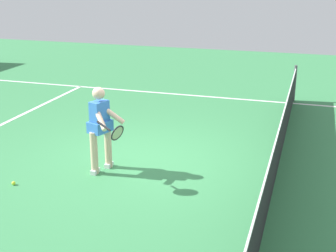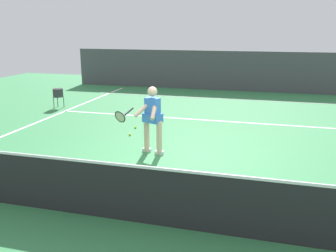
{
  "view_description": "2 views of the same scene",
  "coord_description": "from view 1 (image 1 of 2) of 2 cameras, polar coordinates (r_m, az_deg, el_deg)",
  "views": [
    {
      "loc": [
        7.82,
        2.97,
        3.47
      ],
      "look_at": [
        0.35,
        0.62,
        0.86
      ],
      "focal_mm": 50.26,
      "sensor_mm": 36.0,
      "label": 1
    },
    {
      "loc": [
        -1.75,
        7.06,
        2.8
      ],
      "look_at": [
        0.11,
        0.25,
        0.89
      ],
      "focal_mm": 38.7,
      "sensor_mm": 36.0,
      "label": 2
    }
  ],
  "objects": [
    {
      "name": "tennis_ball_near",
      "position": [
        8.43,
        -18.22,
        -6.6
      ],
      "size": [
        0.07,
        0.07,
        0.07
      ],
      "primitive_type": "sphere",
      "color": "#D1E533",
      "rests_on": "ground"
    },
    {
      "name": "court_net",
      "position": [
        8.39,
        13.14,
        -3.05
      ],
      "size": [
        10.62,
        0.08,
        0.99
      ],
      "color": "#4C4C51",
      "rests_on": "ground"
    },
    {
      "name": "sideline_left_marking",
      "position": [
        13.58,
        4.26,
        3.63
      ],
      "size": [
        0.1,
        18.42,
        0.01
      ],
      "primitive_type": "cube",
      "color": "white",
      "rests_on": "ground"
    },
    {
      "name": "ground_plane",
      "position": [
        9.06,
        -3.07,
        -4.1
      ],
      "size": [
        26.55,
        26.55,
        0.0
      ],
      "primitive_type": "plane",
      "color": "#38844C"
    },
    {
      "name": "tennis_player",
      "position": [
        8.35,
        -8.14,
        -0.04
      ],
      "size": [
        0.98,
        0.87,
        1.55
      ],
      "color": "beige",
      "rests_on": "ground"
    }
  ]
}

